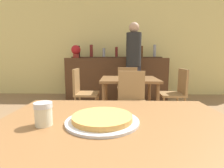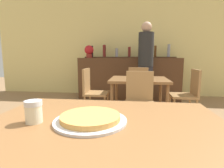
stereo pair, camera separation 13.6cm
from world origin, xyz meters
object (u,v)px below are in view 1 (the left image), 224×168
chair_far_side_left (82,90)px  chair_far_side_right (176,91)px  potted_plant (76,51)px  chair_far_side_back (127,85)px  cheese_shaker (43,114)px  person_standing (133,60)px  chair_far_side_front (132,98)px  pizza_tray (102,119)px

chair_far_side_left → chair_far_side_right: (1.60, 0.00, 0.00)m
chair_far_side_left → potted_plant: (-0.47, 1.62, 0.73)m
chair_far_side_back → potted_plant: bearing=-39.6°
cheese_shaker → person_standing: person_standing is taller
chair_far_side_front → chair_far_side_back: (0.00, 1.14, 0.00)m
pizza_tray → cheese_shaker: bearing=-171.3°
chair_far_side_right → potted_plant: (-2.07, 1.62, 0.73)m
pizza_tray → cheese_shaker: (-0.26, -0.04, 0.04)m
person_standing → potted_plant: person_standing is taller
chair_far_side_back → potted_plant: size_ratio=2.71×
chair_far_side_back → chair_far_side_right: 0.98m
chair_far_side_back → chair_far_side_right: same height
potted_plant → cheese_shaker: bearing=-79.3°
chair_far_side_front → chair_far_side_left: (-0.80, 0.57, 0.00)m
chair_far_side_left → cheese_shaker: 2.24m
chair_far_side_front → potted_plant: bearing=120.1°
chair_far_side_left → person_standing: size_ratio=0.48×
chair_far_side_back → chair_far_side_front: bearing=90.0°
chair_far_side_left → potted_plant: size_ratio=2.71×
chair_far_side_right → cheese_shaker: chair_far_side_right is taller
chair_far_side_left → person_standing: bearing=-41.8°
pizza_tray → person_standing: (0.46, 3.25, 0.23)m
person_standing → potted_plant: bearing=159.8°
chair_far_side_front → chair_far_side_left: same height
cheese_shaker → person_standing: size_ratio=0.06×
potted_plant → chair_far_side_right: bearing=-38.0°
pizza_tray → potted_plant: potted_plant is taller
chair_far_side_front → person_standing: 1.74m
chair_far_side_front → chair_far_side_back: size_ratio=1.00×
cheese_shaker → potted_plant: bearing=100.7°
chair_far_side_left → pizza_tray: (0.52, -2.16, 0.27)m
cheese_shaker → person_standing: 3.37m
pizza_tray → cheese_shaker: cheese_shaker is taller
chair_far_side_right → chair_far_side_left: bearing=-90.0°
chair_far_side_back → chair_far_side_left: same height
chair_far_side_right → cheese_shaker: size_ratio=8.38×
chair_far_side_back → person_standing: 0.74m
chair_far_side_back → pizza_tray: size_ratio=2.55×
chair_far_side_front → potted_plant: 2.63m
chair_far_side_right → pizza_tray: bearing=-26.7°
chair_far_side_right → potted_plant: size_ratio=2.71×
chair_far_side_back → cheese_shaker: bearing=78.9°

